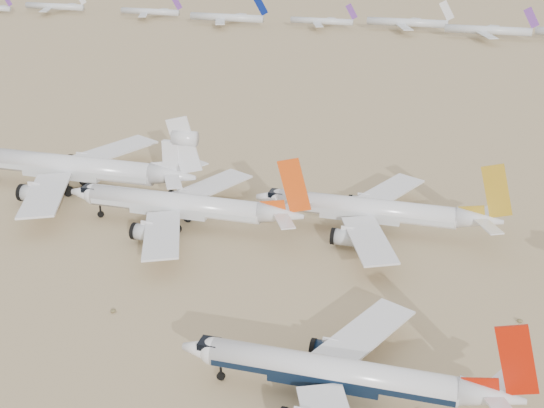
{
  "coord_description": "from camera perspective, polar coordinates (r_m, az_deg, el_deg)",
  "views": [
    {
      "loc": [
        28.47,
        -88.32,
        68.86
      ],
      "look_at": [
        -12.69,
        53.36,
        7.0
      ],
      "focal_mm": 50.0,
      "sensor_mm": 36.0,
      "label": 1
    }
  ],
  "objects": [
    {
      "name": "ground",
      "position": [
        115.55,
        -1.38,
        -13.84
      ],
      "size": [
        7000.0,
        7000.0,
        0.0
      ],
      "primitive_type": "plane",
      "color": "#988158",
      "rests_on": "ground"
    },
    {
      "name": "main_airliner",
      "position": [
        111.08,
        5.62,
        -12.67
      ],
      "size": [
        48.23,
        47.11,
        17.02
      ],
      "color": "white",
      "rests_on": "ground"
    },
    {
      "name": "row2_gold_tail",
      "position": [
        162.97,
        7.86,
        -0.51
      ],
      "size": [
        51.36,
        50.23,
        18.29
      ],
      "color": "white",
      "rests_on": "ground"
    },
    {
      "name": "row2_orange_tail",
      "position": [
        164.78,
        -6.6,
        -0.13
      ],
      "size": [
        52.28,
        51.14,
        18.65
      ],
      "color": "white",
      "rests_on": "ground"
    },
    {
      "name": "row2_white_trijet",
      "position": [
        189.35,
        -14.23,
        2.7
      ],
      "size": [
        60.31,
        58.95,
        21.37
      ],
      "color": "white",
      "rests_on": "ground"
    },
    {
      "name": "distant_storage_row",
      "position": [
        403.22,
        19.24,
        12.32
      ],
      "size": [
        617.51,
        63.68,
        14.45
      ],
      "color": "silver",
      "rests_on": "ground"
    }
  ]
}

